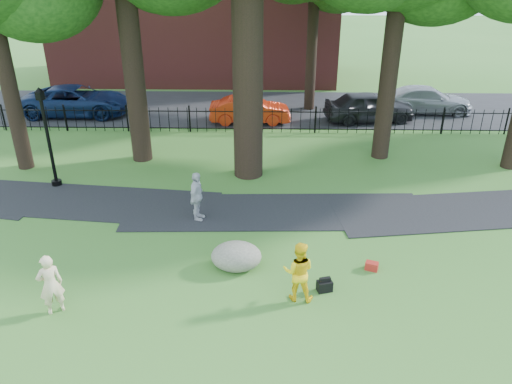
{
  "coord_description": "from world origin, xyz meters",
  "views": [
    {
      "loc": [
        0.73,
        -10.84,
        7.91
      ],
      "look_at": [
        0.42,
        2.0,
        1.66
      ],
      "focal_mm": 35.0,
      "sensor_mm": 36.0,
      "label": 1
    }
  ],
  "objects_px": {
    "woman": "(50,284)",
    "red_sedan": "(250,110)",
    "boulder": "(236,255)",
    "man": "(299,271)",
    "lamppost": "(48,139)"
  },
  "relations": [
    {
      "from": "woman",
      "to": "boulder",
      "type": "xyz_separation_m",
      "value": [
        4.27,
        1.99,
        -0.39
      ]
    },
    {
      "from": "man",
      "to": "red_sedan",
      "type": "relative_size",
      "value": 0.4
    },
    {
      "from": "man",
      "to": "lamppost",
      "type": "bearing_deg",
      "value": -29.81
    },
    {
      "from": "woman",
      "to": "man",
      "type": "height_order",
      "value": "man"
    },
    {
      "from": "man",
      "to": "woman",
      "type": "bearing_deg",
      "value": 13.49
    },
    {
      "from": "woman",
      "to": "boulder",
      "type": "distance_m",
      "value": 4.73
    },
    {
      "from": "man",
      "to": "boulder",
      "type": "distance_m",
      "value": 2.13
    },
    {
      "from": "boulder",
      "to": "red_sedan",
      "type": "relative_size",
      "value": 0.35
    },
    {
      "from": "red_sedan",
      "to": "boulder",
      "type": "bearing_deg",
      "value": 178.76
    },
    {
      "from": "boulder",
      "to": "man",
      "type": "bearing_deg",
      "value": -39.39
    },
    {
      "from": "man",
      "to": "boulder",
      "type": "height_order",
      "value": "man"
    },
    {
      "from": "woman",
      "to": "man",
      "type": "distance_m",
      "value": 5.93
    },
    {
      "from": "woman",
      "to": "red_sedan",
      "type": "bearing_deg",
      "value": -139.28
    },
    {
      "from": "man",
      "to": "lamppost",
      "type": "xyz_separation_m",
      "value": [
        -8.62,
        6.47,
        1.01
      ]
    },
    {
      "from": "woman",
      "to": "boulder",
      "type": "height_order",
      "value": "woman"
    }
  ]
}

